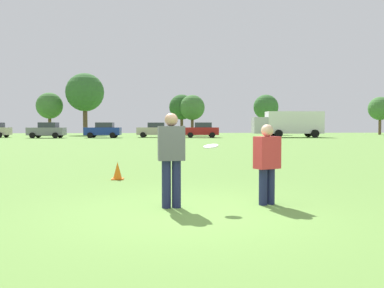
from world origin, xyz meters
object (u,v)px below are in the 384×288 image
Objects in this scene: frisbee at (211,146)px; parked_car_mid_right at (155,130)px; traffic_cone at (118,171)px; player_thrower at (171,155)px; player_defender at (267,160)px; box_truck at (289,123)px; parked_car_mid_left at (47,130)px; parked_car_near_right at (201,130)px; parked_car_center at (103,130)px.

frisbee is 0.06× the size of parked_car_mid_right.
player_thrower is at bearing -72.21° from traffic_cone.
box_truck is at bearing 71.40° from player_defender.
traffic_cone is at bearing -114.19° from box_truck.
box_truck is (14.47, 42.99, 0.92)m from player_defender.
box_truck is (16.25, 43.13, 0.80)m from player_thrower.
player_defender is 5.41× the size of frisbee.
parked_car_mid_left reaches higher than player_defender.
parked_car_mid_left is at bearing -179.79° from parked_car_near_right.
box_truck is at bearing 65.81° from traffic_cone.
frisbee is at bearing -72.51° from parked_car_mid_left.
traffic_cone is 40.54m from parked_car_mid_left.
parked_car_near_right is at bearing 85.22° from player_defender.
parked_car_mid_right is at bearing 88.52° from traffic_cone.
parked_car_center is at bearing 100.70° from player_defender.
parked_car_near_right is at bearing 0.21° from parked_car_mid_left.
box_truck reaches higher than parked_car_mid_right.
player_defender is (1.78, 0.15, -0.12)m from player_thrower.
player_thrower is at bearing -81.64° from parked_car_center.
player_defender is at bearing -79.30° from parked_car_center.
player_thrower is 0.39× the size of parked_car_mid_left.
parked_car_center and parked_car_near_right have the same top height.
player_thrower is 4.33m from traffic_cone.
parked_car_mid_right is (-2.05, 44.26, 0.09)m from player_defender.
box_truck is at bearing 69.36° from player_thrower.
parked_car_center reaches higher than traffic_cone.
parked_car_mid_left is at bearing 107.49° from frisbee.
traffic_cone is 0.11× the size of parked_car_center.
player_thrower is at bearing -175.22° from player_defender.
parked_car_center is (6.46, 0.22, 0.00)m from parked_car_mid_left.
parked_car_mid_left is 1.00× the size of parked_car_center.
parked_car_mid_left is at bearing 106.61° from player_thrower.
frisbee is at bearing 2.36° from player_thrower.
parked_car_mid_right is 5.81m from parked_car_near_right.
box_truck is (22.59, -0.02, 0.83)m from parked_car_center.
parked_car_mid_right is (1.04, 40.34, 0.69)m from traffic_cone.
parked_car_near_right reaches higher than player_defender.
traffic_cone is 42.86m from box_truck.
player_defender is at bearing -94.78° from parked_car_near_right.
box_truck reaches higher than parked_car_near_right.
parked_car_near_right reaches higher than traffic_cone.
box_truck reaches higher than player_defender.
parked_car_center is 11.71m from parked_car_near_right.
parked_car_center is 22.61m from box_truck.
traffic_cone is at bearing 107.79° from player_thrower.
parked_car_mid_left is at bearing -179.60° from box_truck.
parked_car_near_right is (6.67, 38.93, 0.69)m from traffic_cone.
frisbee is 43.22m from parked_car_near_right.
parked_car_near_right is 0.50× the size of box_truck.
frisbee reaches higher than traffic_cone.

